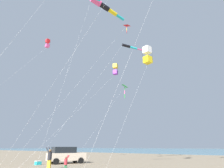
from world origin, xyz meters
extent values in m
cube|color=beige|center=(-7.66, -3.63, 0.75)|extent=(4.65, 3.03, 0.84)
cube|color=black|center=(-7.33, -3.73, 1.51)|extent=(2.94, 2.31, 0.68)
cylinder|color=black|center=(-9.33, -4.09, 0.33)|extent=(0.70, 0.40, 0.66)
cylinder|color=black|center=(-8.79, -2.32, 0.33)|extent=(0.70, 0.40, 0.66)
cylinder|color=black|center=(-6.54, -4.94, 0.33)|extent=(0.70, 0.40, 0.66)
cylinder|color=black|center=(-5.99, -3.18, 0.33)|extent=(0.70, 0.40, 0.66)
cube|color=#1EB7C6|center=(-4.52, -4.30, 0.18)|extent=(0.60, 0.40, 0.36)
cube|color=white|center=(-4.52, -4.30, 0.39)|extent=(0.62, 0.42, 0.06)
cube|color=gold|center=(-2.71, 0.74, 0.39)|extent=(0.24, 0.33, 0.77)
cylinder|color=#232328|center=(-2.71, 0.74, 1.09)|extent=(0.45, 0.45, 0.64)
sphere|color=brown|center=(-2.71, 0.74, 1.53)|extent=(0.24, 0.24, 0.24)
cylinder|color=#232328|center=(-2.51, 0.64, 1.57)|extent=(0.21, 0.40, 0.48)
cylinder|color=#232328|center=(-2.81, 0.54, 1.57)|extent=(0.21, 0.40, 0.48)
cube|color=#3D7F51|center=(-2.59, 3.26, 0.26)|extent=(0.22, 0.16, 0.52)
cylinder|color=#B72833|center=(-2.59, 3.26, 0.74)|extent=(0.30, 0.30, 0.43)
sphere|color=brown|center=(-2.59, 3.26, 1.03)|extent=(0.16, 0.16, 0.16)
cylinder|color=#B72833|center=(-2.72, 3.18, 1.06)|extent=(0.27, 0.14, 0.33)
cylinder|color=#B72833|center=(-2.66, 3.39, 1.06)|extent=(0.27, 0.14, 0.33)
cube|color=white|center=(-11.48, 5.82, 12.95)|extent=(0.90, 0.90, 0.81)
cube|color=yellow|center=(-11.48, 5.82, 11.65)|extent=(0.90, 0.90, 0.81)
cylinder|color=black|center=(-11.93, 5.46, 12.30)|extent=(0.02, 0.02, 2.12)
cylinder|color=black|center=(-11.12, 5.37, 12.30)|extent=(0.02, 0.02, 2.12)
cylinder|color=black|center=(-11.84, 6.27, 12.30)|extent=(0.02, 0.02, 2.12)
cylinder|color=black|center=(-11.03, 6.18, 12.30)|extent=(0.02, 0.02, 2.12)
cylinder|color=white|center=(-7.93, 5.75, 5.62)|extent=(7.09, 0.15, 11.25)
pyramid|color=green|center=(-22.49, -6.05, 13.50)|extent=(2.02, 1.68, 0.72)
cylinder|color=black|center=(-22.48, -6.10, 13.40)|extent=(0.56, 1.28, 0.76)
cylinder|color=green|center=(-22.49, -6.14, 12.93)|extent=(0.20, 0.24, 0.79)
cylinder|color=#EF4C93|center=(-22.47, -6.18, 12.15)|extent=(0.22, 0.15, 0.79)
cylinder|color=green|center=(-22.46, -6.19, 11.37)|extent=(0.21, 0.14, 0.79)
cylinder|color=white|center=(-15.52, -4.84, 6.67)|extent=(13.91, 2.53, 13.34)
cylinder|color=#EF4C93|center=(-7.69, 0.60, 20.65)|extent=(1.67, 1.14, 1.07)
cylinder|color=black|center=(-9.05, 0.89, 20.41)|extent=(1.61, 0.98, 0.91)
cylinder|color=yellow|center=(-10.40, 1.18, 20.17)|extent=(1.56, 0.83, 0.76)
cylinder|color=#1EB7C6|center=(-11.76, 1.48, 19.92)|extent=(1.50, 0.67, 0.61)
cylinder|color=white|center=(-4.38, 0.32, 10.28)|extent=(5.27, 0.27, 20.56)
cube|color=yellow|center=(-14.12, -1.48, 13.77)|extent=(0.86, 0.86, 0.65)
cube|color=purple|center=(-14.12, -1.48, 12.73)|extent=(0.86, 0.86, 0.65)
cylinder|color=black|center=(-14.28, -1.91, 13.25)|extent=(0.02, 0.02, 1.68)
cylinder|color=black|center=(-13.69, -1.63, 13.25)|extent=(0.02, 0.02, 1.68)
cylinder|color=black|center=(-14.55, -1.32, 13.25)|extent=(0.02, 0.02, 1.68)
cylinder|color=black|center=(-13.96, -1.05, 13.25)|extent=(0.02, 0.02, 1.68)
cylinder|color=white|center=(-7.03, -0.48, 6.21)|extent=(14.19, 1.99, 12.41)
pyramid|color=red|center=(-14.05, 1.01, 19.96)|extent=(1.18, 1.10, 0.23)
cylinder|color=black|center=(-14.05, 1.00, 19.90)|extent=(0.52, 0.73, 0.18)
cylinder|color=red|center=(-14.04, 0.98, 19.63)|extent=(0.12, 0.13, 0.45)
cylinder|color=yellow|center=(-14.01, 0.98, 19.19)|extent=(0.12, 0.11, 0.45)
cylinder|color=red|center=(-14.01, 0.99, 18.74)|extent=(0.11, 0.09, 0.45)
cylinder|color=white|center=(-8.21, -2.66, 9.93)|extent=(11.70, 7.33, 19.87)
cylinder|color=white|center=(-3.64, 1.51, 10.66)|extent=(7.73, 7.84, 21.31)
cylinder|color=white|center=(-4.50, 8.77, 9.66)|extent=(4.53, 6.40, 19.32)
cube|color=red|center=(-7.49, -10.69, 18.80)|extent=(0.55, 0.55, 0.55)
cube|color=#EF4C93|center=(-7.49, -10.69, 17.92)|extent=(0.55, 0.55, 0.55)
cylinder|color=black|center=(-7.77, -10.96, 18.36)|extent=(0.02, 0.02, 1.43)
cylinder|color=black|center=(-7.22, -10.96, 18.36)|extent=(0.02, 0.02, 1.43)
cylinder|color=black|center=(-7.77, -10.41, 18.36)|extent=(0.02, 0.02, 1.43)
cylinder|color=black|center=(-7.22, -10.41, 18.36)|extent=(0.02, 0.02, 1.43)
cylinder|color=white|center=(-0.57, -7.40, 8.82)|extent=(13.86, 6.59, 17.64)
cylinder|color=black|center=(-16.56, -1.12, 18.16)|extent=(1.48, 1.02, 0.52)
cylinder|color=#1EB7C6|center=(-17.83, -0.52, 18.09)|extent=(1.42, 0.90, 0.40)
cylinder|color=#EF4C93|center=(-19.10, 0.08, 18.01)|extent=(1.36, 0.79, 0.28)
cylinder|color=white|center=(-10.66, -3.96, 9.05)|extent=(10.54, 5.08, 18.09)
camera|label=1|loc=(7.28, 16.73, 1.82)|focal=31.56mm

